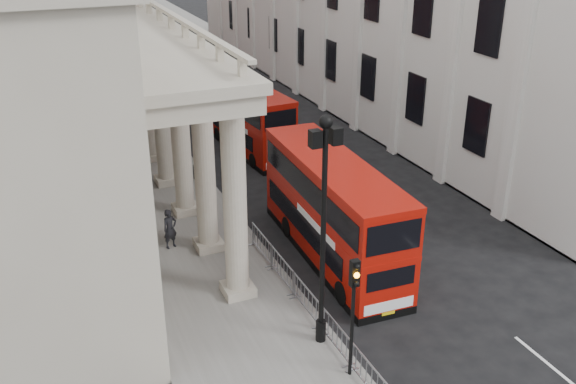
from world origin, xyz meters
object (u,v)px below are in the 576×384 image
object	(u,v)px
lamp_post_mid	(192,96)
traffic_light	(354,297)
pedestrian_b	(142,184)
bus_far	(246,116)
lamp_post_north	(134,42)
bus_near	(333,208)
lamp_post_south	(324,219)
pedestrian_a	(170,229)
pedestrian_c	(141,180)

from	to	relation	value
lamp_post_mid	traffic_light	xyz separation A→B (m)	(0.10, -18.02, -1.80)
pedestrian_b	bus_far	bearing A→B (deg)	-148.24
lamp_post_north	traffic_light	size ratio (longest dim) A/B	1.93
bus_near	lamp_post_mid	bearing A→B (deg)	108.93
traffic_light	pedestrian_b	distance (m)	16.77
lamp_post_south	traffic_light	xyz separation A→B (m)	(0.10, -2.02, -1.80)
lamp_post_north	bus_far	xyz separation A→B (m)	(4.40, -12.14, -2.77)
bus_far	bus_near	bearing A→B (deg)	-99.66
traffic_light	pedestrian_b	xyz separation A→B (m)	(-3.46, 16.28, -2.06)
lamp_post_mid	pedestrian_a	bearing A→B (deg)	-114.03
lamp_post_north	pedestrian_a	xyz separation A→B (m)	(-3.24, -23.26, -3.87)
traffic_light	pedestrian_a	world-z (taller)	traffic_light
bus_near	bus_far	size ratio (longest dim) A/B	1.09
traffic_light	lamp_post_south	bearing A→B (deg)	92.84
bus_near	pedestrian_b	distance (m)	11.08
lamp_post_south	pedestrian_b	bearing A→B (deg)	103.24
lamp_post_north	traffic_light	distance (m)	34.07
lamp_post_south	lamp_post_north	world-z (taller)	same
lamp_post_south	lamp_post_mid	size ratio (longest dim) A/B	1.00
lamp_post_north	pedestrian_b	xyz separation A→B (m)	(-3.36, -17.74, -3.86)
lamp_post_north	bus_far	world-z (taller)	lamp_post_north
lamp_post_north	pedestrian_a	world-z (taller)	lamp_post_north
lamp_post_north	bus_far	bearing A→B (deg)	-70.09
bus_far	pedestrian_c	bearing A→B (deg)	-151.30
pedestrian_c	lamp_post_north	bearing A→B (deg)	86.16
lamp_post_south	pedestrian_a	world-z (taller)	lamp_post_south
lamp_post_south	bus_far	distance (m)	20.53
traffic_light	bus_far	distance (m)	22.32
pedestrian_b	lamp_post_north	bearing A→B (deg)	-104.82
lamp_post_north	pedestrian_a	distance (m)	23.80
traffic_light	pedestrian_c	bearing A→B (deg)	101.40
lamp_post_south	bus_near	world-z (taller)	lamp_post_south
lamp_post_mid	pedestrian_c	xyz separation A→B (m)	(-3.29, -1.20, -3.87)
bus_far	pedestrian_a	bearing A→B (deg)	-129.15
lamp_post_mid	pedestrian_a	size ratio (longest dim) A/B	4.51
traffic_light	lamp_post_north	bearing A→B (deg)	90.17
lamp_post_mid	pedestrian_b	bearing A→B (deg)	-152.57
lamp_post_mid	pedestrian_b	xyz separation A→B (m)	(-3.36, -1.74, -3.86)
pedestrian_a	pedestrian_b	xyz separation A→B (m)	(-0.12, 5.52, 0.00)
bus_far	lamp_post_mid	bearing A→B (deg)	-143.38
traffic_light	pedestrian_c	size ratio (longest dim) A/B	2.33
lamp_post_north	bus_far	size ratio (longest dim) A/B	0.86
lamp_post_mid	lamp_post_south	bearing A→B (deg)	-90.00
pedestrian_c	pedestrian_b	bearing A→B (deg)	-89.90
lamp_post_north	lamp_post_mid	bearing A→B (deg)	-90.00
lamp_post_mid	bus_far	bearing A→B (deg)	41.31
lamp_post_mid	lamp_post_north	size ratio (longest dim) A/B	1.00
lamp_post_south	lamp_post_mid	world-z (taller)	same
lamp_post_south	traffic_light	world-z (taller)	lamp_post_south
lamp_post_mid	traffic_light	distance (m)	18.11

